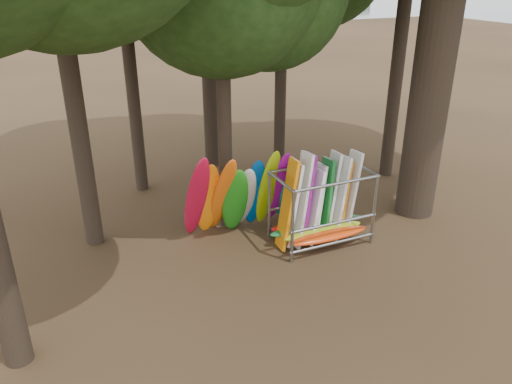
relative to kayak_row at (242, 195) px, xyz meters
name	(u,v)px	position (x,y,z in m)	size (l,w,h in m)	color
ground	(297,251)	(1.03, -1.67, -1.30)	(120.00, 120.00, 0.00)	#47331E
lake	(79,32)	(1.03, 58.33, -1.30)	(160.00, 160.00, 0.00)	gray
kayak_row	(242,195)	(0.00, 0.00, 0.00)	(3.78, 1.94, 3.07)	#B20C2C
storage_rack	(321,209)	(1.95, -1.35, -0.26)	(3.15, 1.53, 2.85)	slate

